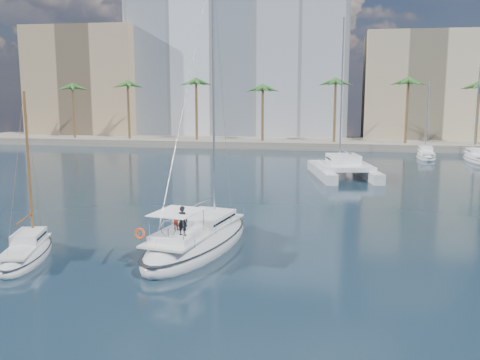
# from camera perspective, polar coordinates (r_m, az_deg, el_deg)

# --- Properties ---
(ground) EXTENTS (160.00, 160.00, 0.00)m
(ground) POSITION_cam_1_polar(r_m,az_deg,el_deg) (35.46, -1.59, -6.33)
(ground) COLOR black
(ground) RESTS_ON ground
(quay) EXTENTS (120.00, 14.00, 1.20)m
(quay) POSITION_cam_1_polar(r_m,az_deg,el_deg) (95.09, 5.89, 3.99)
(quay) COLOR gray
(quay) RESTS_ON ground
(building_modern) EXTENTS (42.00, 16.00, 28.00)m
(building_modern) POSITION_cam_1_polar(r_m,az_deg,el_deg) (108.16, 0.02, 11.81)
(building_modern) COLOR white
(building_modern) RESTS_ON ground
(building_tan_left) EXTENTS (22.00, 14.00, 22.00)m
(building_tan_left) POSITION_cam_1_polar(r_m,az_deg,el_deg) (113.50, -15.67, 9.84)
(building_tan_left) COLOR tan
(building_tan_left) RESTS_ON ground
(building_beige) EXTENTS (20.00, 14.00, 20.00)m
(building_beige) POSITION_cam_1_polar(r_m,az_deg,el_deg) (104.49, 18.65, 9.21)
(building_beige) COLOR #C2B38B
(building_beige) RESTS_ON ground
(palm_left) EXTENTS (3.60, 3.60, 12.30)m
(palm_left) POSITION_cam_1_polar(r_m,az_deg,el_deg) (99.24, -14.46, 9.57)
(palm_left) COLOR brown
(palm_left) RESTS_ON ground
(palm_centre) EXTENTS (3.60, 3.60, 12.30)m
(palm_centre) POSITION_cam_1_polar(r_m,az_deg,el_deg) (90.66, 5.81, 9.85)
(palm_centre) COLOR brown
(palm_centre) RESTS_ON ground
(main_sloop) EXTENTS (6.15, 12.84, 18.29)m
(main_sloop) POSITION_cam_1_polar(r_m,az_deg,el_deg) (33.19, -4.51, -6.48)
(main_sloop) COLOR silver
(main_sloop) RESTS_ON ground
(small_sloop) EXTENTS (3.96, 7.45, 10.23)m
(small_sloop) POSITION_cam_1_polar(r_m,az_deg,el_deg) (33.52, -21.82, -7.27)
(small_sloop) COLOR silver
(small_sloop) RESTS_ON ground
(catamaran) EXTENTS (8.59, 13.26, 17.82)m
(catamaran) POSITION_cam_1_polar(r_m,az_deg,el_deg) (61.84, 10.96, 1.42)
(catamaran) COLOR silver
(catamaran) RESTS_ON ground
(seagull) EXTENTS (1.23, 0.53, 0.23)m
(seagull) POSITION_cam_1_polar(r_m,az_deg,el_deg) (37.64, -6.89, -4.26)
(seagull) COLOR silver
(seagull) RESTS_ON ground
(moored_yacht_a) EXTENTS (3.37, 9.52, 11.90)m
(moored_yacht_a) POSITION_cam_1_polar(r_m,az_deg,el_deg) (82.02, 19.21, 2.21)
(moored_yacht_a) COLOR silver
(moored_yacht_a) RESTS_ON ground
(moored_yacht_b) EXTENTS (3.32, 10.83, 13.72)m
(moored_yacht_b) POSITION_cam_1_polar(r_m,az_deg,el_deg) (81.37, 23.95, 1.87)
(moored_yacht_b) COLOR silver
(moored_yacht_b) RESTS_ON ground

